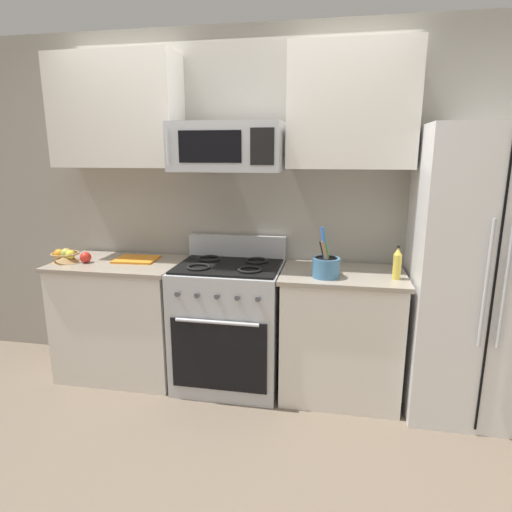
% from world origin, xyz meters
% --- Properties ---
extents(ground_plane, '(16.00, 16.00, 0.00)m').
position_xyz_m(ground_plane, '(0.00, 0.00, 0.00)').
color(ground_plane, '#6B5B4C').
extents(wall_back, '(8.00, 0.10, 2.60)m').
position_xyz_m(wall_back, '(0.00, 1.00, 1.30)').
color(wall_back, '#9E998E').
rests_on(wall_back, ground).
extents(counter_left, '(0.94, 0.61, 0.91)m').
position_xyz_m(counter_left, '(-0.86, 0.62, 0.46)').
color(counter_left, silver).
rests_on(counter_left, ground).
extents(range_oven, '(0.76, 0.65, 1.09)m').
position_xyz_m(range_oven, '(-0.00, 0.62, 0.47)').
color(range_oven, '#B2B5BA').
rests_on(range_oven, ground).
extents(counter_right, '(0.84, 0.61, 0.91)m').
position_xyz_m(counter_right, '(0.81, 0.62, 0.46)').
color(counter_right, silver).
rests_on(counter_right, ground).
extents(refrigerator, '(0.79, 0.72, 1.88)m').
position_xyz_m(refrigerator, '(1.65, 0.61, 0.94)').
color(refrigerator, silver).
rests_on(refrigerator, ground).
extents(microwave, '(0.76, 0.44, 0.33)m').
position_xyz_m(microwave, '(-0.00, 0.65, 1.75)').
color(microwave, '#B2B5BA').
extents(upper_cabinets_left, '(0.93, 0.34, 0.79)m').
position_xyz_m(upper_cabinets_left, '(-0.87, 0.78, 2.00)').
color(upper_cabinets_left, silver).
extents(upper_cabinets_right, '(0.83, 0.34, 0.79)m').
position_xyz_m(upper_cabinets_right, '(0.82, 0.78, 2.00)').
color(upper_cabinets_right, silver).
extents(utensil_crock, '(0.18, 0.18, 0.34)m').
position_xyz_m(utensil_crock, '(0.70, 0.49, 0.99)').
color(utensil_crock, teal).
rests_on(utensil_crock, counter_right).
extents(fruit_basket, '(0.21, 0.21, 0.10)m').
position_xyz_m(fruit_basket, '(-1.24, 0.54, 0.96)').
color(fruit_basket, '#9E7A4C').
rests_on(fruit_basket, counter_left).
extents(apple_loose, '(0.08, 0.08, 0.08)m').
position_xyz_m(apple_loose, '(-1.08, 0.55, 0.95)').
color(apple_loose, red).
rests_on(apple_loose, counter_left).
extents(cutting_board, '(0.32, 0.27, 0.02)m').
position_xyz_m(cutting_board, '(-0.74, 0.68, 0.92)').
color(cutting_board, orange).
rests_on(cutting_board, counter_left).
extents(bottle_oil, '(0.05, 0.05, 0.22)m').
position_xyz_m(bottle_oil, '(1.15, 0.52, 1.01)').
color(bottle_oil, gold).
rests_on(bottle_oil, counter_right).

